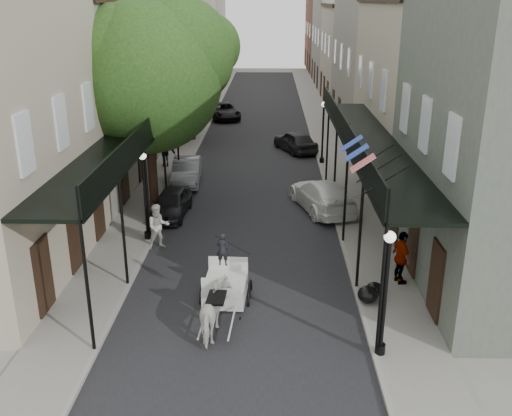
# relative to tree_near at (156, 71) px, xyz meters

# --- Properties ---
(ground) EXTENTS (140.00, 140.00, 0.00)m
(ground) POSITION_rel_tree_near_xyz_m (4.20, -10.18, -6.49)
(ground) COLOR gray
(ground) RESTS_ON ground
(road) EXTENTS (8.00, 90.00, 0.01)m
(road) POSITION_rel_tree_near_xyz_m (4.20, 9.82, -6.48)
(road) COLOR black
(road) RESTS_ON ground
(sidewalk_left) EXTENTS (2.20, 90.00, 0.12)m
(sidewalk_left) POSITION_rel_tree_near_xyz_m (-0.80, 9.82, -6.43)
(sidewalk_left) COLOR gray
(sidewalk_left) RESTS_ON ground
(sidewalk_right) EXTENTS (2.20, 90.00, 0.12)m
(sidewalk_right) POSITION_rel_tree_near_xyz_m (9.20, 9.82, -6.43)
(sidewalk_right) COLOR gray
(sidewalk_right) RESTS_ON ground
(building_row_left) EXTENTS (5.00, 80.00, 10.50)m
(building_row_left) POSITION_rel_tree_near_xyz_m (-4.40, 19.82, -1.24)
(building_row_left) COLOR gray
(building_row_left) RESTS_ON ground
(building_row_right) EXTENTS (5.00, 80.00, 10.50)m
(building_row_right) POSITION_rel_tree_near_xyz_m (12.80, 19.82, -1.24)
(building_row_right) COLOR gray
(building_row_right) RESTS_ON ground
(gallery_left) EXTENTS (2.20, 18.05, 4.88)m
(gallery_left) POSITION_rel_tree_near_xyz_m (-0.59, -3.20, -2.44)
(gallery_left) COLOR black
(gallery_left) RESTS_ON sidewalk_left
(gallery_right) EXTENTS (2.20, 18.05, 4.88)m
(gallery_right) POSITION_rel_tree_near_xyz_m (8.99, -3.20, -2.44)
(gallery_right) COLOR black
(gallery_right) RESTS_ON sidewalk_right
(tree_near) EXTENTS (7.31, 6.80, 9.63)m
(tree_near) POSITION_rel_tree_near_xyz_m (0.00, 0.00, 0.00)
(tree_near) COLOR #382619
(tree_near) RESTS_ON sidewalk_left
(tree_far) EXTENTS (6.45, 6.00, 8.61)m
(tree_far) POSITION_rel_tree_near_xyz_m (-0.05, 14.00, -0.65)
(tree_far) COLOR #382619
(tree_far) RESTS_ON sidewalk_left
(lamppost_right_near) EXTENTS (0.32, 0.32, 3.71)m
(lamppost_right_near) POSITION_rel_tree_near_xyz_m (8.30, -12.18, -4.44)
(lamppost_right_near) COLOR black
(lamppost_right_near) RESTS_ON sidewalk_right
(lamppost_left) EXTENTS (0.32, 0.32, 3.71)m
(lamppost_left) POSITION_rel_tree_near_xyz_m (0.10, -4.18, -4.44)
(lamppost_left) COLOR black
(lamppost_left) RESTS_ON sidewalk_left
(lamppost_right_far) EXTENTS (0.32, 0.32, 3.71)m
(lamppost_right_far) POSITION_rel_tree_near_xyz_m (8.30, 7.82, -4.44)
(lamppost_right_far) COLOR black
(lamppost_right_far) RESTS_ON sidewalk_right
(horse) EXTENTS (0.95, 1.93, 1.59)m
(horse) POSITION_rel_tree_near_xyz_m (3.61, -11.18, -5.69)
(horse) COLOR silver
(horse) RESTS_ON ground
(carriage) EXTENTS (1.73, 2.41, 2.67)m
(carriage) POSITION_rel_tree_near_xyz_m (3.73, -8.70, -5.45)
(carriage) COLOR black
(carriage) RESTS_ON ground
(pedestrian_walking) EXTENTS (1.11, 1.00, 1.87)m
(pedestrian_walking) POSITION_rel_tree_near_xyz_m (0.70, -4.87, -5.55)
(pedestrian_walking) COLOR #B9B9AE
(pedestrian_walking) RESTS_ON ground
(pedestrian_sidewalk_left) EXTENTS (1.43, 1.09, 1.96)m
(pedestrian_sidewalk_left) POSITION_rel_tree_near_xyz_m (-1.11, 6.83, -5.39)
(pedestrian_sidewalk_left) COLOR gray
(pedestrian_sidewalk_left) RESTS_ON sidewalk_left
(pedestrian_sidewalk_right) EXTENTS (0.74, 1.21, 1.92)m
(pedestrian_sidewalk_right) POSITION_rel_tree_near_xyz_m (9.73, -7.87, -5.41)
(pedestrian_sidewalk_right) COLOR gray
(pedestrian_sidewalk_right) RESTS_ON sidewalk_right
(car_left_near) EXTENTS (1.70, 3.77, 1.26)m
(car_left_near) POSITION_rel_tree_near_xyz_m (0.60, -1.18, -5.86)
(car_left_near) COLOR black
(car_left_near) RESTS_ON ground
(car_left_mid) EXTENTS (1.73, 4.22, 1.36)m
(car_left_mid) POSITION_rel_tree_near_xyz_m (0.60, 3.82, -5.81)
(car_left_mid) COLOR gray
(car_left_mid) RESTS_ON ground
(car_left_far) EXTENTS (3.42, 5.25, 1.34)m
(car_left_far) POSITION_rel_tree_near_xyz_m (1.21, 21.81, -5.82)
(car_left_far) COLOR black
(car_left_far) RESTS_ON ground
(car_right_near) EXTENTS (3.36, 5.39, 1.46)m
(car_right_near) POSITION_rel_tree_near_xyz_m (7.64, -0.20, -5.76)
(car_right_near) COLOR white
(car_right_near) RESTS_ON ground
(car_right_far) EXTENTS (3.18, 4.46, 1.41)m
(car_right_far) POSITION_rel_tree_near_xyz_m (6.80, 10.95, -5.78)
(car_right_far) COLOR black
(car_right_far) RESTS_ON ground
(trash_bags) EXTENTS (0.93, 1.08, 0.57)m
(trash_bags) POSITION_rel_tree_near_xyz_m (8.51, -9.13, -6.10)
(trash_bags) COLOR black
(trash_bags) RESTS_ON sidewalk_right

